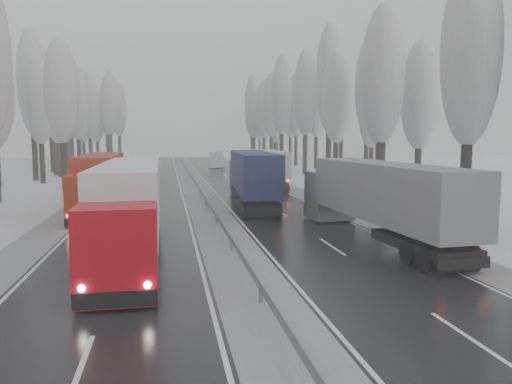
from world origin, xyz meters
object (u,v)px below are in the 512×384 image
object	(u,v)px
box_truck_distant	(217,159)
truck_red_white	(130,203)
truck_grey_tarp	(376,195)
truck_cream_box	(267,166)
truck_blue_box	(252,174)
truck_red_red	(100,178)

from	to	relation	value
box_truck_distant	truck_red_white	world-z (taller)	truck_red_white
truck_grey_tarp	truck_cream_box	size ratio (longest dim) A/B	1.03
box_truck_distant	truck_red_white	bearing A→B (deg)	-91.60
truck_grey_tarp	truck_blue_box	xyz separation A→B (m)	(-4.39, 14.88, 0.09)
truck_red_red	truck_blue_box	bearing A→B (deg)	2.80
truck_red_red	truck_cream_box	bearing A→B (deg)	43.10
box_truck_distant	truck_red_red	xyz separation A→B (m)	(-14.11, -52.98, 0.98)
truck_grey_tarp	truck_cream_box	distance (m)	29.98
truck_grey_tarp	box_truck_distant	bearing A→B (deg)	88.21
truck_cream_box	truck_blue_box	bearing A→B (deg)	-103.01
truck_cream_box	truck_grey_tarp	bearing A→B (deg)	-86.96
truck_cream_box	truck_red_white	size ratio (longest dim) A/B	0.95
truck_cream_box	truck_red_red	world-z (taller)	truck_red_red
truck_red_white	truck_red_red	xyz separation A→B (m)	(-3.34, 15.42, -0.06)
truck_grey_tarp	truck_red_white	size ratio (longest dim) A/B	0.98
truck_red_red	truck_grey_tarp	bearing A→B (deg)	-41.96
truck_grey_tarp	truck_red_white	distance (m)	13.10
truck_red_white	truck_red_red	distance (m)	15.78
box_truck_distant	truck_blue_box	bearing A→B (deg)	-85.00
truck_blue_box	truck_red_white	world-z (taller)	truck_blue_box
box_truck_distant	truck_red_red	size ratio (longest dim) A/B	0.49
truck_blue_box	box_truck_distant	distance (m)	52.15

